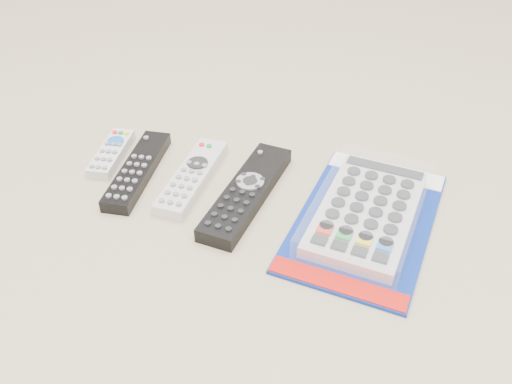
% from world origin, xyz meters
% --- Properties ---
extents(remote_small_grey, '(0.05, 0.13, 0.02)m').
position_xyz_m(remote_small_grey, '(-0.21, 0.07, 0.01)').
color(remote_small_grey, '#BCBCBF').
rests_on(remote_small_grey, ground).
extents(remote_slim_black, '(0.05, 0.20, 0.02)m').
position_xyz_m(remote_slim_black, '(-0.15, 0.03, 0.01)').
color(remote_slim_black, black).
rests_on(remote_slim_black, ground).
extents(remote_silver_dvd, '(0.07, 0.20, 0.02)m').
position_xyz_m(remote_silver_dvd, '(-0.06, 0.03, 0.01)').
color(remote_silver_dvd, silver).
rests_on(remote_silver_dvd, ground).
extents(remote_large_black, '(0.10, 0.25, 0.03)m').
position_xyz_m(remote_large_black, '(0.04, 0.01, 0.01)').
color(remote_large_black, black).
rests_on(remote_large_black, ground).
extents(jumbo_remote_packaged, '(0.24, 0.34, 0.04)m').
position_xyz_m(jumbo_remote_packaged, '(0.22, 0.00, 0.02)').
color(jumbo_remote_packaged, navy).
rests_on(jumbo_remote_packaged, ground).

